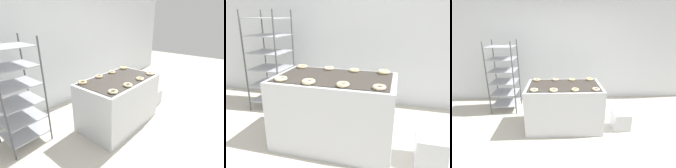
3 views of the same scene
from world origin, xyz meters
The scene contains 13 objects.
ground_plane centered at (0.00, 0.00, 0.00)m, with size 14.00×14.00×0.00m, color beige.
wall_back centered at (0.00, 2.12, 1.40)m, with size 8.00×0.05×2.80m.
fryer_machine centered at (0.00, 0.66, 0.42)m, with size 1.39×0.82×0.85m.
baking_rack_cart centered at (-1.33, 1.46, 0.81)m, with size 0.58×0.58×1.60m.
glaze_bin centered at (1.09, 0.55, 0.16)m, with size 0.31×0.33×0.32m.
donut_near_left centered at (-0.52, 0.37, 0.87)m, with size 0.14×0.14×0.04m, color beige.
donut_near_midleft centered at (-0.19, 0.35, 0.87)m, with size 0.14×0.14×0.04m, color beige.
donut_near_midright centered at (0.18, 0.36, 0.87)m, with size 0.13×0.13×0.04m, color beige.
donut_near_right centered at (0.53, 0.37, 0.87)m, with size 0.13×0.13×0.03m, color beige.
donut_far_left centered at (-0.54, 0.97, 0.87)m, with size 0.14×0.14×0.03m, color beige.
donut_far_midleft centered at (-0.17, 0.97, 0.87)m, with size 0.13×0.13×0.03m, color beige.
donut_far_midright centered at (0.17, 0.95, 0.87)m, with size 0.13×0.13×0.03m, color beige.
donut_far_right centered at (0.53, 0.96, 0.87)m, with size 0.14×0.14×0.04m, color beige.
Camera 3 is at (-0.11, -2.40, 1.89)m, focal length 28.00 mm.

